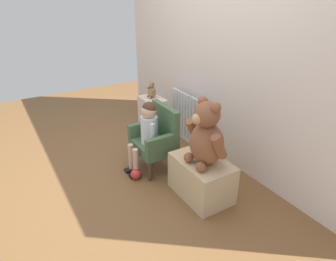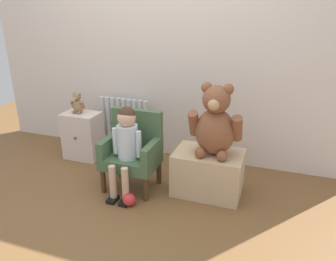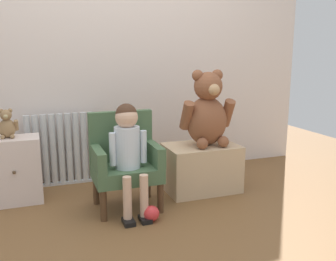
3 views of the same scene
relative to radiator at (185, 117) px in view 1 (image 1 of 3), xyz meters
The scene contains 10 objects.
ground_plane 1.22m from the radiator, 71.12° to the right, with size 6.00×6.00×0.00m, color brown.
back_wall 0.99m from the radiator, 18.08° to the left, with size 3.80×0.05×2.40m, color silver.
radiator is the anchor object (origin of this frame).
small_dresser 0.44m from the radiator, 142.59° to the right, with size 0.36×0.27×0.48m.
child_armchair 0.72m from the radiator, 57.71° to the right, with size 0.45×0.36×0.66m.
child_figure 0.84m from the radiator, 61.77° to the right, with size 0.25×0.35×0.74m.
low_bench 1.14m from the radiator, 26.40° to the right, with size 0.56×0.37×0.36m, color tan.
large_teddy_bear 1.22m from the radiator, 25.79° to the right, with size 0.42×0.30×0.58m.
small_teddy_bear 0.53m from the radiator, 145.54° to the right, with size 0.15×0.11×0.21m.
toy_ball 1.06m from the radiator, 62.12° to the right, with size 0.10×0.10×0.10m, color red.
Camera 1 is at (2.39, -0.80, 1.75)m, focal length 32.00 mm.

